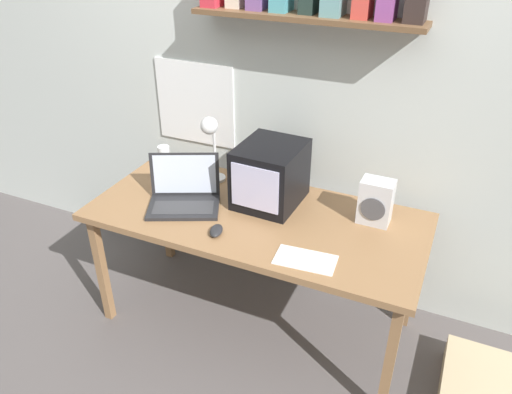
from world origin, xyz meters
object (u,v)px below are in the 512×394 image
object	(u,v)px
juice_glass	(165,159)
open_notebook	(305,260)
space_heater	(376,202)
computer_mouse	(216,231)
loose_paper_near_monitor	(180,181)
floor_cushion	(493,393)
corner_desk	(256,223)
desk_lamp	(211,137)
crt_monitor	(270,174)
laptop	(184,193)

from	to	relation	value
juice_glass	open_notebook	size ratio (longest dim) A/B	0.52
space_heater	computer_mouse	world-z (taller)	space_heater
loose_paper_near_monitor	floor_cushion	world-z (taller)	loose_paper_near_monitor
corner_desk	space_heater	xyz separation A→B (m)	(0.55, 0.17, 0.17)
computer_mouse	floor_cushion	distance (m)	1.53
desk_lamp	open_notebook	world-z (taller)	desk_lamp
juice_glass	computer_mouse	size ratio (longest dim) A/B	1.25
corner_desk	juice_glass	bearing A→B (deg)	161.42
corner_desk	space_heater	size ratio (longest dim) A/B	7.47
crt_monitor	open_notebook	world-z (taller)	crt_monitor
crt_monitor	loose_paper_near_monitor	size ratio (longest dim) A/B	1.14
corner_desk	space_heater	distance (m)	0.61
corner_desk	open_notebook	size ratio (longest dim) A/B	6.03
desk_lamp	space_heater	size ratio (longest dim) A/B	1.75
corner_desk	floor_cushion	distance (m)	1.39
floor_cushion	desk_lamp	bearing A→B (deg)	171.28
laptop	desk_lamp	distance (m)	0.34
desk_lamp	computer_mouse	world-z (taller)	desk_lamp
loose_paper_near_monitor	juice_glass	bearing A→B (deg)	149.41
juice_glass	open_notebook	world-z (taller)	juice_glass
space_heater	loose_paper_near_monitor	world-z (taller)	space_heater
corner_desk	loose_paper_near_monitor	xyz separation A→B (m)	(-0.54, 0.14, 0.06)
desk_lamp	space_heater	bearing A→B (deg)	-7.23
juice_glass	computer_mouse	xyz separation A→B (m)	(0.59, -0.46, -0.05)
corner_desk	juice_glass	distance (m)	0.74
space_heater	floor_cushion	bearing A→B (deg)	-16.93
corner_desk	crt_monitor	world-z (taller)	crt_monitor
juice_glass	floor_cushion	xyz separation A→B (m)	(1.95, -0.28, -0.72)
open_notebook	loose_paper_near_monitor	xyz separation A→B (m)	(-0.89, 0.40, 0.00)
desk_lamp	space_heater	xyz separation A→B (m)	(0.91, -0.03, -0.17)
computer_mouse	loose_paper_near_monitor	distance (m)	0.57
loose_paper_near_monitor	computer_mouse	bearing A→B (deg)	-40.81
juice_glass	computer_mouse	world-z (taller)	juice_glass
desk_lamp	space_heater	world-z (taller)	desk_lamp
corner_desk	juice_glass	size ratio (longest dim) A/B	11.54
juice_glass	space_heater	world-z (taller)	space_heater
laptop	juice_glass	size ratio (longest dim) A/B	2.98
crt_monitor	loose_paper_near_monitor	distance (m)	0.57
open_notebook	floor_cushion	world-z (taller)	open_notebook
laptop	floor_cushion	xyz separation A→B (m)	(1.64, 0.01, -0.72)
laptop	floor_cushion	distance (m)	1.79
open_notebook	floor_cushion	size ratio (longest dim) A/B	0.59
corner_desk	loose_paper_near_monitor	distance (m)	0.56
corner_desk	open_notebook	bearing A→B (deg)	-35.95
crt_monitor	laptop	world-z (taller)	crt_monitor
computer_mouse	loose_paper_near_monitor	xyz separation A→B (m)	(-0.43, 0.37, -0.01)
loose_paper_near_monitor	floor_cushion	size ratio (longest dim) A/B	0.69
laptop	juice_glass	xyz separation A→B (m)	(-0.31, 0.29, 0.00)
computer_mouse	crt_monitor	bearing A→B (deg)	72.99
corner_desk	desk_lamp	size ratio (longest dim) A/B	4.28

